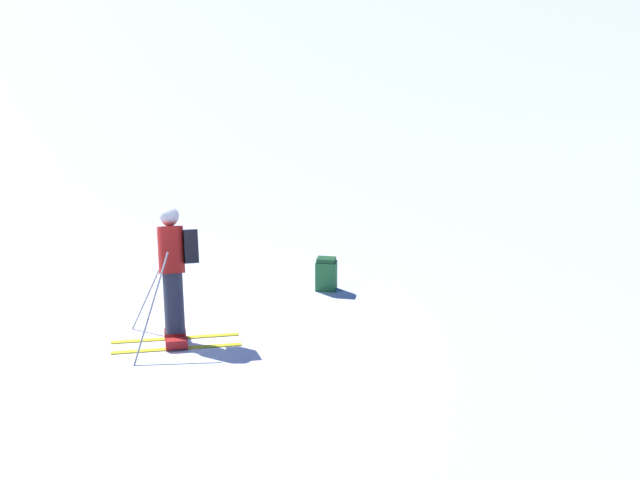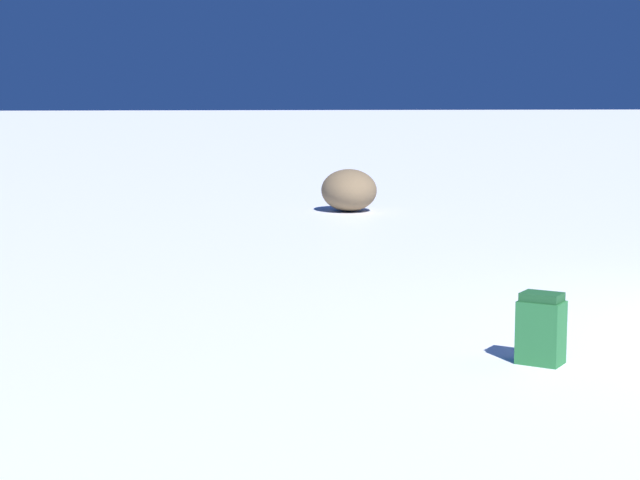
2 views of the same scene
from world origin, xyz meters
TOP-DOWN VIEW (x-y plane):
  - ground_plane at (0.00, 0.00)m, footprint 300.00×300.00m
  - skier at (0.42, 0.13)m, footprint 1.28×1.73m
  - spare_backpack at (-0.17, 2.77)m, footprint 0.36×0.37m

SIDE VIEW (x-z plane):
  - ground_plane at x=0.00m, z-range 0.00..0.00m
  - spare_backpack at x=-0.17m, z-range -0.01..0.49m
  - skier at x=0.42m, z-range 0.08..1.84m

